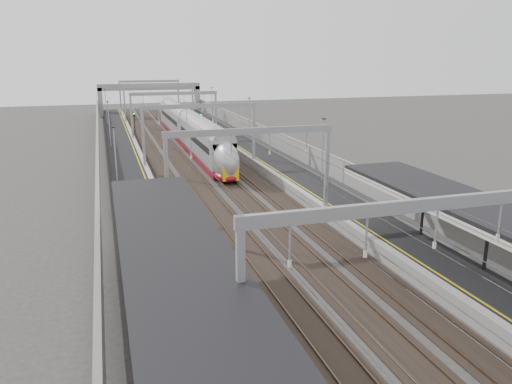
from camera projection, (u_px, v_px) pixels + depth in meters
platform_left at (128, 165)px, 57.62m from camera, size 4.00×120.00×1.00m
platform_right at (260, 157)px, 62.16m from camera, size 4.00×120.00×1.00m
tracks at (197, 165)px, 60.01m from camera, size 11.40×140.00×0.20m
overhead_line at (186, 109)px, 64.49m from camera, size 13.00×140.00×6.60m
canopy_left at (187, 279)px, 17.68m from camera, size 4.40×30.00×4.24m
overbridge at (150, 91)px, 109.31m from camera, size 22.00×2.20×6.90m
wall_left at (98, 158)px, 56.42m from camera, size 0.30×120.00×3.20m
wall_right at (284, 147)px, 62.78m from camera, size 0.30×120.00×3.20m
train at (191, 134)px, 70.64m from camera, size 2.66×48.50×4.21m
signal_green at (134, 118)px, 84.89m from camera, size 0.32×0.32×3.48m
signal_red_near at (189, 121)px, 82.04m from camera, size 0.32×0.32×3.48m
signal_red_far at (201, 120)px, 83.37m from camera, size 0.32×0.32×3.48m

